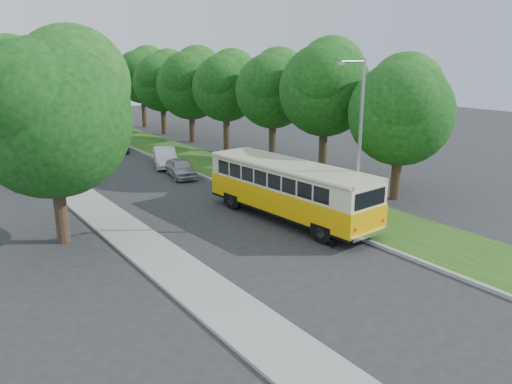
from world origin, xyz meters
TOP-DOWN VIEW (x-y plane):
  - ground at (0.00, 0.00)m, footprint 120.00×120.00m
  - curb at (3.60, 5.00)m, footprint 0.20×70.00m
  - grass_verge at (5.95, 5.00)m, footprint 4.50×70.00m
  - sidewalk at (-4.80, 5.00)m, footprint 2.20×70.00m
  - treeline at (3.15, 17.99)m, footprint 24.27×41.91m
  - lamppost_near at (4.21, -2.50)m, footprint 1.71×0.16m
  - lamppost_far at (-4.70, 16.00)m, footprint 1.71×0.16m
  - warning_sign at (-4.50, 11.98)m, footprint 0.56×0.10m
  - vintage_bus at (2.71, 0.55)m, footprint 3.39×10.25m
  - car_silver at (2.41, 11.96)m, footprint 2.26×3.99m
  - car_white at (3.00, 15.70)m, footprint 2.91×4.64m
  - car_blue at (1.90, 23.66)m, footprint 2.00×4.34m
  - car_grey at (1.18, 29.52)m, footprint 3.51×5.48m

SIDE VIEW (x-z plane):
  - ground at x=0.00m, z-range 0.00..0.00m
  - sidewalk at x=-4.80m, z-range 0.00..0.12m
  - grass_verge at x=5.95m, z-range 0.00..0.13m
  - curb at x=3.60m, z-range 0.00..0.15m
  - car_blue at x=1.90m, z-range 0.00..1.23m
  - car_silver at x=2.41m, z-range 0.00..1.28m
  - car_grey at x=1.18m, z-range 0.00..1.41m
  - car_white at x=3.00m, z-range 0.00..1.44m
  - vintage_bus at x=2.71m, z-range 0.00..2.99m
  - warning_sign at x=-4.50m, z-range 0.46..2.96m
  - lamppost_far at x=-4.70m, z-range 0.37..7.87m
  - lamppost_near at x=4.21m, z-range 0.37..8.37m
  - treeline at x=3.15m, z-range 1.20..10.66m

